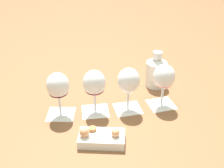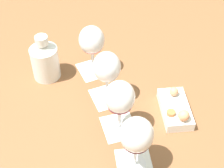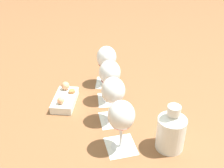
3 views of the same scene
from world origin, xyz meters
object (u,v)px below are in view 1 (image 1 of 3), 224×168
Objects in this scene: ceramic_vase at (156,71)px; snack_dish at (101,138)px; wine_glass_2 at (94,84)px; wine_glass_3 at (58,87)px; wine_glass_1 at (129,82)px; wine_glass_0 at (164,78)px.

ceramic_vase is 0.94× the size of snack_dish.
wine_glass_2 is 1.01× the size of snack_dish.
wine_glass_3 reaches higher than ceramic_vase.
wine_glass_3 is at bearing -73.65° from snack_dish.
wine_glass_1 is 1.01× the size of snack_dish.
wine_glass_3 is 0.47m from ceramic_vase.
ceramic_vase is (-0.47, -0.01, -0.05)m from wine_glass_3.
snack_dish is (0.06, 0.18, -0.11)m from wine_glass_2.
ceramic_vase is at bearing -154.00° from wine_glass_1.
wine_glass_0 is 0.17m from ceramic_vase.
wine_glass_2 is (0.13, -0.05, 0.00)m from wine_glass_1.
wine_glass_0 is 1.00× the size of wine_glass_3.
wine_glass_1 is at bearing 159.11° from wine_glass_2.
snack_dish is at bearing 30.06° from ceramic_vase.
wine_glass_0 is 1.08× the size of ceramic_vase.
wine_glass_3 is (0.40, -0.14, 0.00)m from wine_glass_0.
wine_glass_0 and wine_glass_1 have the same top height.
snack_dish is at bearing 106.35° from wine_glass_3.
snack_dish is at bearing 70.17° from wine_glass_2.
wine_glass_0 is 1.00× the size of wine_glass_1.
wine_glass_0 is 1.00× the size of wine_glass_2.
wine_glass_2 reaches higher than snack_dish.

